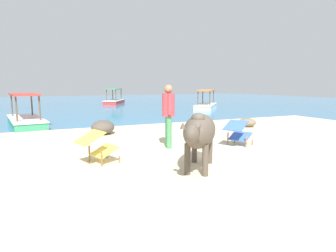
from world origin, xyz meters
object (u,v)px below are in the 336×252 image
(deck_chair_near, at_px, (238,132))
(deck_chair_far, at_px, (97,145))
(person_standing, at_px, (168,111))
(boat_red, at_px, (114,101))
(boat_white, at_px, (206,105))
(boat_green, at_px, (26,119))
(cow, at_px, (199,132))

(deck_chair_near, distance_m, deck_chair_far, 3.72)
(deck_chair_near, xyz_separation_m, person_standing, (-1.77, 0.56, 0.56))
(person_standing, relative_size, boat_red, 0.43)
(boat_white, bearing_deg, boat_green, 149.39)
(deck_chair_far, xyz_separation_m, boat_green, (-1.61, 6.84, -0.13))
(deck_chair_near, relative_size, person_standing, 0.57)
(cow, height_order, boat_green, boat_green)
(boat_green, distance_m, boat_white, 11.60)
(deck_chair_near, height_order, boat_white, boat_white)
(deck_chair_near, distance_m, boat_green, 8.52)
(cow, relative_size, person_standing, 1.12)
(deck_chair_far, height_order, person_standing, person_standing)
(person_standing, height_order, boat_red, person_standing)
(cow, xyz_separation_m, deck_chair_near, (2.01, 1.42, -0.35))
(cow, xyz_separation_m, person_standing, (0.24, 1.98, 0.21))
(person_standing, bearing_deg, cow, 98.36)
(deck_chair_far, relative_size, boat_white, 0.25)
(deck_chair_near, bearing_deg, deck_chair_far, 155.97)
(deck_chair_far, height_order, boat_white, boat_white)
(deck_chair_far, bearing_deg, cow, -53.57)
(deck_chair_far, relative_size, person_standing, 0.55)
(cow, height_order, person_standing, person_standing)
(deck_chair_far, bearing_deg, boat_red, 57.52)
(cow, relative_size, deck_chair_near, 1.96)
(deck_chair_near, distance_m, person_standing, 1.94)
(cow, bearing_deg, boat_red, -151.20)
(boat_red, relative_size, boat_white, 1.06)
(boat_white, bearing_deg, person_standing, -176.79)
(deck_chair_far, xyz_separation_m, person_standing, (1.95, 0.76, 0.56))
(deck_chair_near, bearing_deg, boat_green, 101.62)
(person_standing, relative_size, boat_white, 0.45)
(person_standing, height_order, boat_white, person_standing)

